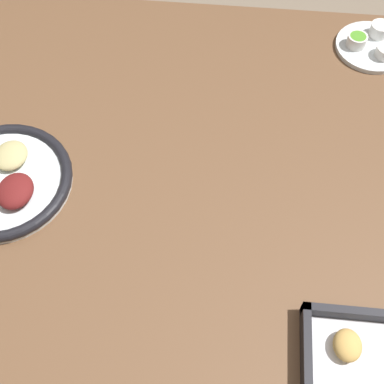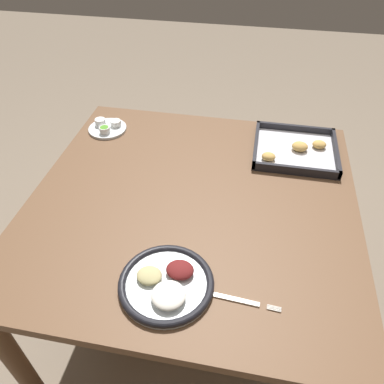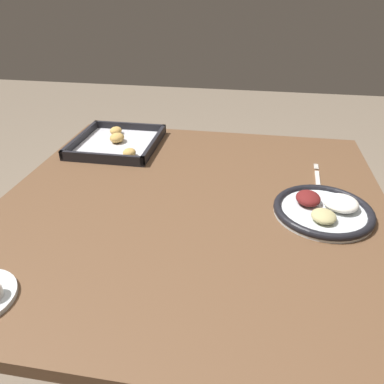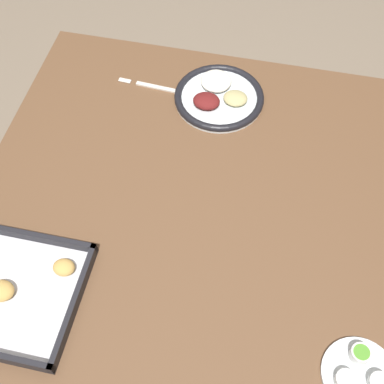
{
  "view_description": "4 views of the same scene",
  "coord_description": "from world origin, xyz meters",
  "px_view_note": "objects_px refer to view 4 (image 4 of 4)",
  "views": [
    {
      "loc": [
        0.48,
        0.05,
        1.53
      ],
      "look_at": [
        -0.0,
        0.0,
        0.78
      ],
      "focal_mm": 50.0,
      "sensor_mm": 36.0,
      "label": 1
    },
    {
      "loc": [
        0.16,
        -0.86,
        1.57
      ],
      "look_at": [
        -0.0,
        0.0,
        0.78
      ],
      "focal_mm": 35.0,
      "sensor_mm": 36.0,
      "label": 2
    },
    {
      "loc": [
        -0.84,
        -0.14,
        1.27
      ],
      "look_at": [
        -0.0,
        0.0,
        0.78
      ],
      "focal_mm": 35.0,
      "sensor_mm": 36.0,
      "label": 3
    },
    {
      "loc": [
        -0.15,
        0.69,
        1.83
      ],
      "look_at": [
        -0.0,
        0.0,
        0.78
      ],
      "focal_mm": 50.0,
      "sensor_mm": 36.0,
      "label": 4
    }
  ],
  "objects_px": {
    "saucer_plate": "(360,374)",
    "baking_tray": "(10,292)",
    "dinner_plate": "(219,96)",
    "fork": "(158,87)"
  },
  "relations": [
    {
      "from": "fork",
      "to": "baking_tray",
      "type": "relative_size",
      "value": 0.69
    },
    {
      "from": "fork",
      "to": "baking_tray",
      "type": "xyz_separation_m",
      "value": [
        0.16,
        0.66,
        0.01
      ]
    },
    {
      "from": "dinner_plate",
      "to": "baking_tray",
      "type": "xyz_separation_m",
      "value": [
        0.33,
        0.66,
        -0.0
      ]
    },
    {
      "from": "baking_tray",
      "to": "fork",
      "type": "bearing_deg",
      "value": -103.27
    },
    {
      "from": "dinner_plate",
      "to": "fork",
      "type": "xyz_separation_m",
      "value": [
        0.17,
        -0.01,
        -0.01
      ]
    },
    {
      "from": "dinner_plate",
      "to": "baking_tray",
      "type": "relative_size",
      "value": 0.82
    },
    {
      "from": "dinner_plate",
      "to": "saucer_plate",
      "type": "bearing_deg",
      "value": 121.25
    },
    {
      "from": "saucer_plate",
      "to": "baking_tray",
      "type": "xyz_separation_m",
      "value": [
        0.74,
        -0.02,
        -0.0
      ]
    },
    {
      "from": "dinner_plate",
      "to": "saucer_plate",
      "type": "height_order",
      "value": "dinner_plate"
    },
    {
      "from": "fork",
      "to": "baking_tray",
      "type": "height_order",
      "value": "baking_tray"
    }
  ]
}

